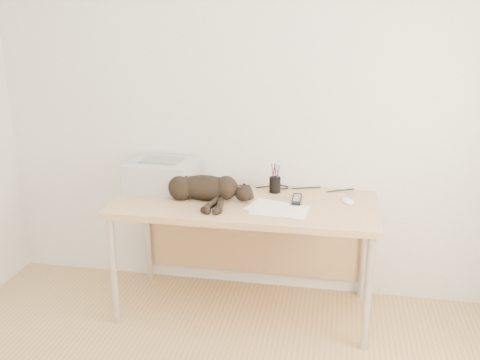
% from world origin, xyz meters
% --- Properties ---
extents(wall_back, '(3.50, 0.00, 3.50)m').
position_xyz_m(wall_back, '(0.00, 1.75, 1.30)').
color(wall_back, silver).
rests_on(wall_back, floor).
extents(desk, '(1.60, 0.70, 0.74)m').
position_xyz_m(desk, '(0.00, 1.48, 0.61)').
color(desk, tan).
rests_on(desk, floor).
extents(printer, '(0.43, 0.37, 0.20)m').
position_xyz_m(printer, '(-0.57, 1.55, 0.84)').
color(printer, '#B2B3B7').
rests_on(printer, desk).
extents(papers, '(0.39, 0.31, 0.01)m').
position_xyz_m(papers, '(0.22, 1.29, 0.74)').
color(papers, white).
rests_on(papers, desk).
extents(cat, '(0.72, 0.33, 0.16)m').
position_xyz_m(cat, '(-0.26, 1.38, 0.81)').
color(cat, black).
rests_on(cat, desk).
extents(mug, '(0.12, 0.12, 0.08)m').
position_xyz_m(mug, '(-0.22, 1.60, 0.78)').
color(mug, white).
rests_on(mug, desk).
extents(pen_cup, '(0.07, 0.07, 0.19)m').
position_xyz_m(pen_cup, '(0.16, 1.61, 0.79)').
color(pen_cup, black).
rests_on(pen_cup, desk).
extents(remote_grey, '(0.10, 0.21, 0.02)m').
position_xyz_m(remote_grey, '(-0.20, 1.58, 0.75)').
color(remote_grey, gray).
rests_on(remote_grey, desk).
extents(remote_black, '(0.06, 0.19, 0.02)m').
position_xyz_m(remote_black, '(0.31, 1.46, 0.75)').
color(remote_black, black).
rests_on(remote_black, desk).
extents(mouse, '(0.10, 0.13, 0.04)m').
position_xyz_m(mouse, '(0.62, 1.51, 0.76)').
color(mouse, white).
rests_on(mouse, desk).
extents(cable_tangle, '(1.36, 0.08, 0.01)m').
position_xyz_m(cable_tangle, '(0.00, 1.70, 0.75)').
color(cable_tangle, black).
rests_on(cable_tangle, desk).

